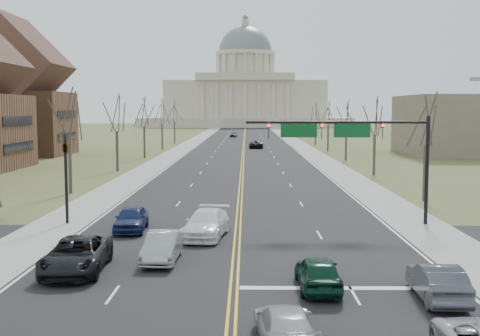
{
  "coord_description": "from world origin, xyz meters",
  "views": [
    {
      "loc": [
        0.53,
        -26.18,
        7.66
      ],
      "look_at": [
        0.03,
        21.34,
        3.0
      ],
      "focal_mm": 45.0,
      "sensor_mm": 36.0,
      "label": 1
    }
  ],
  "objects_px": {
    "car_sb_inner_lead": "(163,247)",
    "car_sb_inner_second": "(206,224)",
    "signal_mast": "(351,138)",
    "car_far_nb": "(256,144)",
    "car_sb_outer_second": "(131,219)",
    "car_nb_inner_lead": "(318,272)",
    "car_nb_inner_second": "(285,326)",
    "car_far_sb": "(233,134)",
    "car_nb_outer_lead": "(437,282)",
    "signal_left": "(66,169)",
    "car_sb_outer_lead": "(76,255)"
  },
  "relations": [
    {
      "from": "signal_left",
      "to": "car_far_nb",
      "type": "height_order",
      "value": "signal_left"
    },
    {
      "from": "signal_mast",
      "to": "car_far_sb",
      "type": "height_order",
      "value": "signal_mast"
    },
    {
      "from": "signal_mast",
      "to": "car_nb_inner_second",
      "type": "xyz_separation_m",
      "value": [
        -5.64,
        -20.81,
        -5.09
      ]
    },
    {
      "from": "car_sb_inner_lead",
      "to": "car_nb_outer_lead",
      "type": "bearing_deg",
      "value": -25.5
    },
    {
      "from": "car_nb_inner_lead",
      "to": "signal_mast",
      "type": "bearing_deg",
      "value": -105.27
    },
    {
      "from": "car_nb_inner_second",
      "to": "car_sb_inner_lead",
      "type": "xyz_separation_m",
      "value": [
        -5.5,
        10.83,
        0.08
      ]
    },
    {
      "from": "car_nb_inner_second",
      "to": "car_far_nb",
      "type": "relative_size",
      "value": 0.83
    },
    {
      "from": "car_nb_inner_lead",
      "to": "car_sb_outer_lead",
      "type": "relative_size",
      "value": 0.75
    },
    {
      "from": "signal_left",
      "to": "car_far_nb",
      "type": "bearing_deg",
      "value": 79.95
    },
    {
      "from": "car_nb_inner_lead",
      "to": "car_nb_inner_second",
      "type": "xyz_separation_m",
      "value": [
        -1.79,
        -6.14,
        -0.07
      ]
    },
    {
      "from": "signal_left",
      "to": "car_far_nb",
      "type": "relative_size",
      "value": 1.09
    },
    {
      "from": "signal_mast",
      "to": "car_sb_outer_second",
      "type": "bearing_deg",
      "value": -170.37
    },
    {
      "from": "car_sb_outer_second",
      "to": "car_nb_outer_lead",
      "type": "bearing_deg",
      "value": -44.61
    },
    {
      "from": "car_sb_inner_second",
      "to": "car_nb_inner_second",
      "type": "bearing_deg",
      "value": -69.8
    },
    {
      "from": "signal_left",
      "to": "car_sb_outer_second",
      "type": "xyz_separation_m",
      "value": [
        4.78,
        -2.41,
        -2.92
      ]
    },
    {
      "from": "car_nb_inner_second",
      "to": "car_sb_inner_lead",
      "type": "distance_m",
      "value": 12.15
    },
    {
      "from": "signal_left",
      "to": "car_nb_inner_lead",
      "type": "height_order",
      "value": "signal_left"
    },
    {
      "from": "car_far_nb",
      "to": "car_sb_outer_second",
      "type": "bearing_deg",
      "value": 80.52
    },
    {
      "from": "signal_mast",
      "to": "car_nb_outer_lead",
      "type": "xyz_separation_m",
      "value": [
        0.78,
        -16.02,
        -5.01
      ]
    },
    {
      "from": "car_nb_inner_second",
      "to": "car_sb_outer_second",
      "type": "relative_size",
      "value": 1.0
    },
    {
      "from": "car_sb_outer_second",
      "to": "car_far_nb",
      "type": "bearing_deg",
      "value": 81.29
    },
    {
      "from": "signal_mast",
      "to": "car_sb_inner_second",
      "type": "xyz_separation_m",
      "value": [
        -9.32,
        -4.19,
        -4.94
      ]
    },
    {
      "from": "car_sb_outer_second",
      "to": "car_far_sb",
      "type": "distance_m",
      "value": 128.27
    },
    {
      "from": "car_nb_outer_lead",
      "to": "car_sb_outer_lead",
      "type": "bearing_deg",
      "value": -12.18
    },
    {
      "from": "car_nb_inner_lead",
      "to": "car_nb_outer_lead",
      "type": "bearing_deg",
      "value": 163.16
    },
    {
      "from": "signal_mast",
      "to": "signal_left",
      "type": "relative_size",
      "value": 2.02
    },
    {
      "from": "car_nb_inner_lead",
      "to": "car_far_nb",
      "type": "bearing_deg",
      "value": -89.82
    },
    {
      "from": "car_sb_outer_second",
      "to": "car_far_sb",
      "type": "bearing_deg",
      "value": 86.07
    },
    {
      "from": "signal_mast",
      "to": "car_far_sb",
      "type": "distance_m",
      "value": 126.35
    },
    {
      "from": "car_far_sb",
      "to": "car_far_nb",
      "type": "bearing_deg",
      "value": -80.3
    },
    {
      "from": "signal_left",
      "to": "car_nb_inner_second",
      "type": "bearing_deg",
      "value": -57.4
    },
    {
      "from": "car_sb_inner_lead",
      "to": "signal_mast",
      "type": "bearing_deg",
      "value": 43.25
    },
    {
      "from": "car_nb_outer_lead",
      "to": "car_sb_inner_second",
      "type": "relative_size",
      "value": 0.81
    },
    {
      "from": "car_nb_inner_lead",
      "to": "car_sb_outer_second",
      "type": "relative_size",
      "value": 0.94
    },
    {
      "from": "car_nb_outer_lead",
      "to": "car_sb_outer_second",
      "type": "height_order",
      "value": "car_sb_outer_second"
    },
    {
      "from": "car_nb_outer_lead",
      "to": "car_nb_inner_second",
      "type": "height_order",
      "value": "car_nb_outer_lead"
    },
    {
      "from": "car_nb_outer_lead",
      "to": "car_far_sb",
      "type": "xyz_separation_m",
      "value": [
        -11.25,
        141.83,
        -0.01
      ]
    },
    {
      "from": "signal_mast",
      "to": "car_sb_inner_lead",
      "type": "bearing_deg",
      "value": -138.15
    },
    {
      "from": "car_nb_outer_lead",
      "to": "signal_mast",
      "type": "bearing_deg",
      "value": -85.12
    },
    {
      "from": "car_sb_outer_second",
      "to": "car_far_sb",
      "type": "height_order",
      "value": "car_sb_outer_second"
    },
    {
      "from": "car_nb_inner_lead",
      "to": "car_sb_outer_lead",
      "type": "height_order",
      "value": "car_sb_outer_lead"
    },
    {
      "from": "car_nb_inner_lead",
      "to": "car_far_sb",
      "type": "xyz_separation_m",
      "value": [
        -6.61,
        140.48,
        -0.0
      ]
    },
    {
      "from": "car_sb_inner_lead",
      "to": "car_far_sb",
      "type": "height_order",
      "value": "car_sb_inner_lead"
    },
    {
      "from": "car_sb_inner_lead",
      "to": "car_far_sb",
      "type": "xyz_separation_m",
      "value": [
        0.67,
        135.79,
        -0.0
      ]
    },
    {
      "from": "car_sb_outer_lead",
      "to": "car_sb_outer_second",
      "type": "relative_size",
      "value": 1.25
    },
    {
      "from": "car_sb_inner_lead",
      "to": "car_sb_outer_lead",
      "type": "bearing_deg",
      "value": -150.13
    },
    {
      "from": "car_nb_outer_lead",
      "to": "signal_left",
      "type": "bearing_deg",
      "value": -37.0
    },
    {
      "from": "car_sb_inner_lead",
      "to": "car_far_sb",
      "type": "distance_m",
      "value": 135.79
    },
    {
      "from": "car_sb_inner_lead",
      "to": "car_sb_inner_second",
      "type": "xyz_separation_m",
      "value": [
        1.82,
        5.78,
        0.07
      ]
    },
    {
      "from": "car_nb_inner_second",
      "to": "car_sb_inner_second",
      "type": "height_order",
      "value": "car_sb_inner_second"
    }
  ]
}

